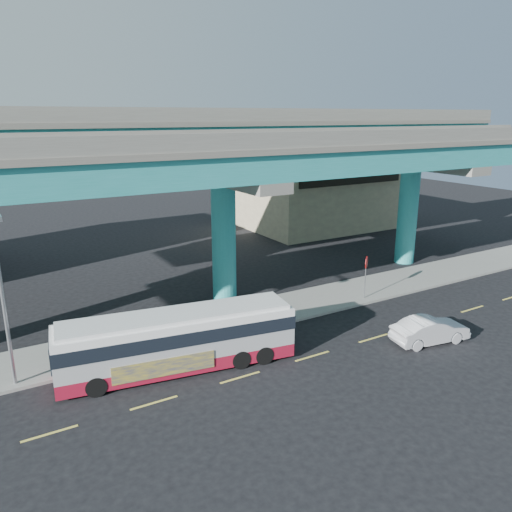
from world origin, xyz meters
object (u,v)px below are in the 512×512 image
transit_bus (178,339)px  street_lamp (0,274)px  parked_car (99,336)px  sedan (430,330)px  stop_sign (366,268)px

transit_bus → street_lamp: (-6.69, 1.59, 3.75)m
transit_bus → parked_car: bearing=135.3°
transit_bus → sedan: (12.14, -3.95, -0.84)m
transit_bus → stop_sign: 13.66m
sedan → street_lamp: street_lamp is taller
transit_bus → stop_sign: (13.45, 2.33, 0.64)m
transit_bus → street_lamp: 7.83m
parked_car → stop_sign: 16.27m
street_lamp → stop_sign: 20.39m
transit_bus → stop_sign: size_ratio=3.99×
transit_bus → parked_car: transit_bus is taller
sedan → street_lamp: 20.15m
sedan → street_lamp: (-18.83, 5.54, 4.58)m
parked_car → sedan: bearing=-131.3°
transit_bus → sedan: 12.79m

